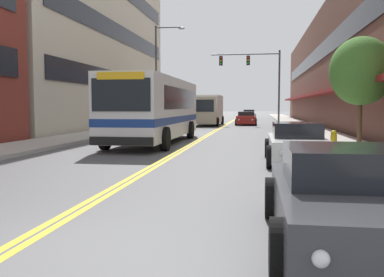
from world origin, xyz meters
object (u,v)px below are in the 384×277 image
car_red_moving_second (246,119)px  street_tree_right_mid (361,71)px  traffic_signal_mast (257,72)px  car_dark_grey_parked_right_foreground (349,200)px  city_bus (156,107)px  car_black_parked_left_mid (166,122)px  fire_hydrant (334,141)px  car_white_parked_right_mid (297,144)px  street_lamp_left_far (160,68)px  car_navy_moving_lead (249,115)px  box_truck (208,109)px

car_red_moving_second → street_tree_right_mid: bearing=-77.9°
traffic_signal_mast → car_dark_grey_parked_right_foreground: bearing=-87.9°
city_bus → car_black_parked_left_mid: (-2.34, 13.24, -1.21)m
traffic_signal_mast → fire_hydrant: traffic_signal_mast is taller
car_white_parked_right_mid → traffic_signal_mast: traffic_signal_mast is taller
car_white_parked_right_mid → fire_hydrant: (1.52, 2.15, -0.06)m
city_bus → car_white_parked_right_mid: 9.48m
car_red_moving_second → street_tree_right_mid: street_tree_right_mid is taller
street_lamp_left_far → street_tree_right_mid: size_ratio=1.88×
street_lamp_left_far → fire_hydrant: size_ratio=10.58×
car_white_parked_right_mid → car_navy_moving_lead: size_ratio=1.07×
car_navy_moving_lead → fire_hydrant: size_ratio=5.42×
city_bus → car_navy_moving_lead: bearing=84.5°
city_bus → traffic_signal_mast: traffic_signal_mast is taller
car_red_moving_second → box_truck: bearing=-162.8°
box_truck → street_tree_right_mid: size_ratio=1.73×
car_black_parked_left_mid → car_white_parked_right_mid: (8.71, -20.15, 0.03)m
traffic_signal_mast → street_lamp_left_far: 11.08m
traffic_signal_mast → fire_hydrant: size_ratio=9.10×
car_black_parked_left_mid → street_lamp_left_far: size_ratio=0.57×
street_lamp_left_far → street_tree_right_mid: 20.85m
box_truck → fire_hydrant: bearing=-73.3°
car_navy_moving_lead → box_truck: size_ratio=0.56×
car_black_parked_left_mid → car_navy_moving_lead: size_ratio=1.11×
city_bus → traffic_signal_mast: (4.94, 21.75, 3.42)m
city_bus → car_black_parked_left_mid: bearing=100.0°
fire_hydrant → car_white_parked_right_mid: bearing=-125.3°
car_dark_grey_parked_right_foreground → box_truck: (-6.05, 35.95, 0.93)m
car_dark_grey_parked_right_foreground → traffic_signal_mast: size_ratio=0.59×
traffic_signal_mast → street_tree_right_mid: (4.32, -24.48, -1.94)m
city_bus → car_black_parked_left_mid: 13.50m
car_black_parked_left_mid → traffic_signal_mast: bearing=49.5°
city_bus → box_truck: 20.64m
car_navy_moving_lead → street_lamp_left_far: bearing=-104.7°
car_navy_moving_lead → box_truck: box_truck is taller
car_dark_grey_parked_right_foreground → street_tree_right_mid: bearing=76.8°
car_black_parked_left_mid → street_tree_right_mid: bearing=-54.0°
car_dark_grey_parked_right_foreground → box_truck: bearing=99.5°
box_truck → car_white_parked_right_mid: bearing=-77.5°
city_bus → car_red_moving_second: city_bus is taller
car_white_parked_right_mid → car_navy_moving_lead: (-2.49, 47.13, 0.01)m
traffic_signal_mast → street_lamp_left_far: street_lamp_left_far is taller
city_bus → street_lamp_left_far: size_ratio=1.30×
city_bus → car_black_parked_left_mid: city_bus is taller
car_dark_grey_parked_right_foreground → street_lamp_left_far: (-9.33, 29.35, 4.44)m
street_lamp_left_far → car_red_moving_second: bearing=47.9°
car_white_parked_right_mid → box_truck: size_ratio=0.60×
car_navy_moving_lead → street_lamp_left_far: size_ratio=0.51×
city_bus → car_dark_grey_parked_right_foreground: 16.61m
city_bus → street_tree_right_mid: 9.76m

